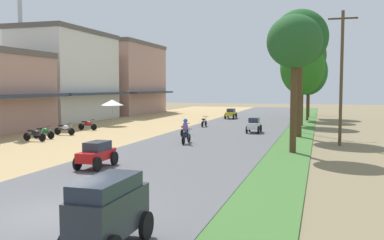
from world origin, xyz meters
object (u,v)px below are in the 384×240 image
Objects in this scene: car_van_charcoal at (109,209)px; parked_motorbike_sixth at (88,124)px; car_sedan_yellow at (231,113)px; median_tree_fifth at (309,56)px; median_tree_nearest at (295,43)px; utility_pole_near at (341,76)px; streetlamp_mid at (309,81)px; motorbike_ahead_fourth at (204,121)px; motorbike_ahead_second at (186,132)px; car_hatchback_white at (254,125)px; median_tree_second at (300,38)px; car_sedan_red at (97,153)px; parked_motorbike_third at (35,134)px; median_tree_third at (302,67)px; vendor_umbrella at (112,102)px; motorbike_ahead_third at (185,129)px; streetlamp_near at (301,73)px; parked_motorbike_fourth at (44,132)px; median_tree_fourth at (308,72)px; parked_motorbike_fifth at (65,129)px.

parked_motorbike_sixth is at bearing 121.46° from car_van_charcoal.
median_tree_fifth is at bearing 35.39° from car_sedan_yellow.
utility_pole_near is (2.71, 4.19, -1.75)m from median_tree_nearest.
parked_motorbike_sixth is 0.23× the size of streetlamp_mid.
motorbike_ahead_fourth is (-5.95, 30.20, -0.45)m from car_van_charcoal.
car_hatchback_white is at bearing 68.17° from motorbike_ahead_second.
median_tree_second reaches higher than car_sedan_red.
parked_motorbike_third is 25.34m from median_tree_third.
median_tree_second reaches higher than median_tree_nearest.
utility_pole_near is at bearing 14.51° from motorbike_ahead_second.
vendor_umbrella is 26.15m from median_tree_fifth.
motorbike_ahead_second is at bearing -103.44° from median_tree_fifth.
utility_pole_near is 16.48m from car_sedan_red.
motorbike_ahead_third reaches higher than parked_motorbike_third.
parked_motorbike_third is at bearing -133.36° from median_tree_third.
median_tree_fifth reaches higher than streetlamp_near.
streetlamp_near is at bearing 83.92° from car_van_charcoal.
parked_motorbike_fourth is 0.23× the size of streetlamp_mid.
car_sedan_red is at bearing -98.68° from motorbike_ahead_second.
median_tree_third is 1.04× the size of median_tree_fourth.
median_tree_nearest is 0.97× the size of median_tree_fourth.
motorbike_ahead_fourth is at bearing -128.92° from median_tree_fourth.
utility_pole_near is (3.01, -13.90, -1.21)m from median_tree_third.
motorbike_ahead_third reaches higher than parked_motorbike_sixth.
median_tree_fifth is at bearing 77.68° from car_sedan_red.
parked_motorbike_fourth is 24.56m from median_tree_third.
car_van_charcoal is 1.07× the size of car_sedan_yellow.
median_tree_nearest is 18.10m from median_tree_third.
utility_pole_near is at bearing -54.37° from median_tree_second.
motorbike_ahead_fourth is (8.86, 1.39, -1.73)m from vendor_umbrella.
car_van_charcoal is 18.42m from motorbike_ahead_second.
motorbike_ahead_fourth is at bearing 122.92° from median_tree_nearest.
parked_motorbike_fourth is 19.98m from median_tree_second.
car_sedan_red is at bearing -88.22° from motorbike_ahead_fourth.
car_hatchback_white reaches higher than car_sedan_yellow.
median_tree_nearest is 8.14m from median_tree_second.
streetlamp_near is 4.72× the size of motorbike_ahead_third.
median_tree_fifth reaches higher than motorbike_ahead_second.
motorbike_ahead_fourth is at bearing 94.25° from motorbike_ahead_third.
motorbike_ahead_third is at bearing 144.38° from median_tree_nearest.
car_van_charcoal is 1.20× the size of car_hatchback_white.
median_tree_fifth is at bearing 89.65° from streetlamp_near.
median_tree_second is (17.79, 0.15, 6.82)m from parked_motorbike_sixth.
median_tree_fifth reaches higher than car_hatchback_white.
motorbike_ahead_fourth is (-5.31, 4.08, -0.17)m from car_hatchback_white.
median_tree_second is at bearing 13.05° from parked_motorbike_fifth.
utility_pole_near reaches higher than streetlamp_mid.
median_tree_second reaches higher than streetlamp_mid.
median_tree_fourth is (17.73, 23.62, 4.95)m from parked_motorbike_fourth.
car_hatchback_white is at bearing -37.54° from motorbike_ahead_fourth.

